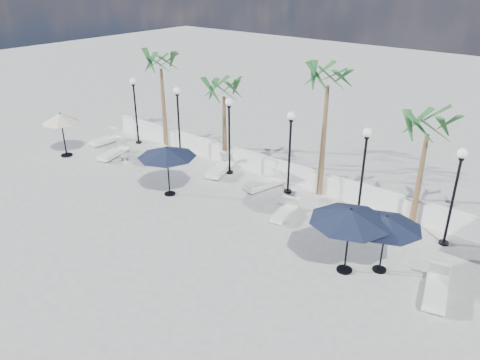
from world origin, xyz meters
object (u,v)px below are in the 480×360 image
Objects in this scene: lounger_0 at (106,139)px; lounger_4 at (220,168)px; lounger_5 at (436,289)px; lounger_1 at (114,152)px; parasol_navy_left at (167,153)px; parasol_navy_right at (386,222)px; parasol_navy_mid at (350,216)px; lounger_3 at (284,212)px; lounger_2 at (265,183)px; parasol_cream_small at (61,119)px.

lounger_4 reaches higher than lounger_0.
lounger_1 is at bearing 163.00° from lounger_5.
lounger_0 is 0.77× the size of parasol_navy_left.
parasol_navy_mid is at bearing -140.21° from parasol_navy_right.
lounger_5 is (6.61, -1.27, 0.04)m from lounger_3.
lounger_2 is 11.60m from parasol_cream_small.
lounger_5 is (17.63, -1.03, -0.00)m from lounger_1.
parasol_navy_right is (-1.95, 0.21, 1.64)m from lounger_5.
lounger_0 is 10.86m from lounger_2.
lounger_3 is 5.32m from lounger_4.
parasol_cream_small reaches higher than lounger_3.
lounger_3 is at bearing -36.14° from lounger_4.
parasol_cream_small is (-0.07, -2.58, 1.85)m from lounger_0.
lounger_3 is 0.74× the size of parasol_navy_right.
parasol_cream_small is at bearing 177.54° from lounger_3.
parasol_cream_small is (-2.14, -1.55, 1.84)m from lounger_1.
lounger_3 is 13.41m from parasol_cream_small.
lounger_0 is at bearing 163.53° from parasol_navy_left.
parasol_navy_right is 17.83m from parasol_cream_small.
lounger_2 is at bearing 149.14° from parasol_navy_mid.
parasol_navy_right is 0.98× the size of parasol_cream_small.
parasol_navy_mid reaches higher than lounger_3.
lounger_2 is 4.77m from parasol_navy_left.
lounger_3 is at bearing -23.62° from lounger_2.
lounger_3 is 0.78× the size of lounger_4.
lounger_0 is 0.74× the size of parasol_navy_mid.
lounger_1 is at bearing -178.51° from lounger_4.
lounger_1 is 14.96m from parasol_navy_mid.
lounger_2 reaches higher than lounger_5.
parasol_cream_small reaches higher than lounger_0.
lounger_1 is 11.02m from lounger_3.
lounger_0 is at bearing 137.80° from lounger_1.
lounger_5 is at bearing 11.08° from parasol_navy_mid.
lounger_3 is 6.73m from lounger_5.
lounger_0 is 17.92m from parasol_navy_right.
parasol_navy_left reaches higher than lounger_3.
parasol_navy_right is (15.68, -0.82, 1.63)m from lounger_1.
parasol_cream_small reaches higher than parasol_navy_left.
lounger_1 is at bearing 171.03° from lounger_3.
parasol_navy_mid is at bearing 177.43° from lounger_5.
parasol_navy_left is at bearing 167.57° from lounger_5.
lounger_5 reaches higher than lounger_3.
parasol_navy_mid reaches higher than lounger_5.
lounger_2 is at bearing 147.55° from lounger_5.
parasol_navy_left reaches higher than lounger_0.
lounger_5 is 2.55m from parasol_navy_right.
parasol_navy_left is at bearing 1.93° from parasol_cream_small.
parasol_navy_left is 0.97× the size of parasol_navy_mid.
parasol_navy_mid is 1.11× the size of parasol_cream_small.
lounger_0 is 0.90× the size of lounger_2.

